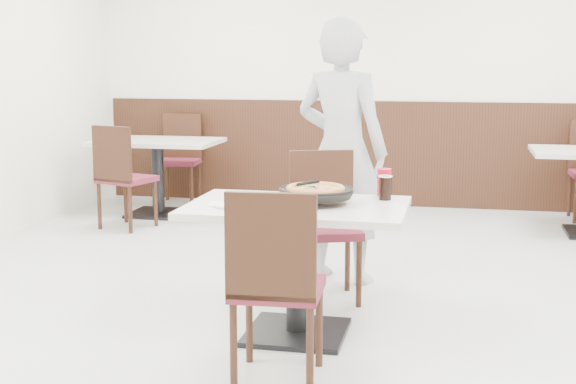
% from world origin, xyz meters
% --- Properties ---
extents(floor, '(7.00, 7.00, 0.00)m').
position_xyz_m(floor, '(0.00, 0.00, 0.00)').
color(floor, '#A8A9A4').
rests_on(floor, ground).
extents(wall_back, '(6.00, 0.04, 2.80)m').
position_xyz_m(wall_back, '(0.00, 3.50, 1.40)').
color(wall_back, white).
rests_on(wall_back, floor).
extents(wall_front, '(6.00, 0.04, 2.80)m').
position_xyz_m(wall_front, '(0.00, -3.50, 1.40)').
color(wall_front, white).
rests_on(wall_front, floor).
extents(wainscot_back, '(5.90, 0.03, 1.10)m').
position_xyz_m(wainscot_back, '(0.00, 3.48, 0.55)').
color(wainscot_back, black).
rests_on(wainscot_back, floor).
extents(main_table, '(1.26, 0.89, 0.75)m').
position_xyz_m(main_table, '(-0.02, -0.67, 0.38)').
color(main_table, silver).
rests_on(main_table, floor).
extents(chair_near, '(0.44, 0.44, 0.95)m').
position_xyz_m(chair_near, '(0.01, -1.29, 0.47)').
color(chair_near, black).
rests_on(chair_near, floor).
extents(chair_far, '(0.54, 0.54, 0.95)m').
position_xyz_m(chair_far, '(0.03, 0.03, 0.47)').
color(chair_far, black).
rests_on(chair_far, floor).
extents(trivet, '(0.12, 0.12, 0.04)m').
position_xyz_m(trivet, '(0.06, -0.60, 0.77)').
color(trivet, black).
rests_on(trivet, main_table).
extents(pizza_pan, '(0.41, 0.41, 0.01)m').
position_xyz_m(pizza_pan, '(0.08, -0.63, 0.79)').
color(pizza_pan, black).
rests_on(pizza_pan, trivet).
extents(pizza, '(0.36, 0.36, 0.02)m').
position_xyz_m(pizza, '(0.07, -0.60, 0.81)').
color(pizza, '#D4843E').
rests_on(pizza, pizza_pan).
extents(pizza_server, '(0.09, 0.10, 0.00)m').
position_xyz_m(pizza_server, '(0.05, -0.65, 0.84)').
color(pizza_server, silver).
rests_on(pizza_server, pizza).
extents(napkin, '(0.18, 0.18, 0.00)m').
position_xyz_m(napkin, '(-0.42, -0.75, 0.75)').
color(napkin, silver).
rests_on(napkin, main_table).
extents(side_plate, '(0.21, 0.21, 0.01)m').
position_xyz_m(side_plate, '(-0.35, -0.80, 0.76)').
color(side_plate, white).
rests_on(side_plate, napkin).
extents(fork, '(0.03, 0.15, 0.00)m').
position_xyz_m(fork, '(-0.36, -0.78, 0.77)').
color(fork, silver).
rests_on(fork, side_plate).
extents(cola_glass, '(0.08, 0.08, 0.13)m').
position_xyz_m(cola_glass, '(0.44, -0.42, 0.81)').
color(cola_glass, black).
rests_on(cola_glass, main_table).
extents(red_cup, '(0.09, 0.09, 0.16)m').
position_xyz_m(red_cup, '(0.43, -0.29, 0.83)').
color(red_cup, '#AD071F').
rests_on(red_cup, main_table).
extents(diner_person, '(0.76, 0.61, 1.82)m').
position_xyz_m(diner_person, '(0.06, 0.52, 0.91)').
color(diner_person, '#AEAEB3').
rests_on(diner_person, floor).
extents(bg_table_left, '(1.30, 0.95, 0.75)m').
position_xyz_m(bg_table_left, '(-2.06, 2.49, 0.38)').
color(bg_table_left, silver).
rests_on(bg_table_left, floor).
extents(bg_chair_left_near, '(0.53, 0.53, 0.95)m').
position_xyz_m(bg_chair_left_near, '(-2.11, 1.85, 0.47)').
color(bg_chair_left_near, black).
rests_on(bg_chair_left_near, floor).
extents(bg_chair_left_far, '(0.46, 0.46, 0.95)m').
position_xyz_m(bg_chair_left_far, '(-2.07, 3.13, 0.47)').
color(bg_chair_left_far, black).
rests_on(bg_chair_left_far, floor).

